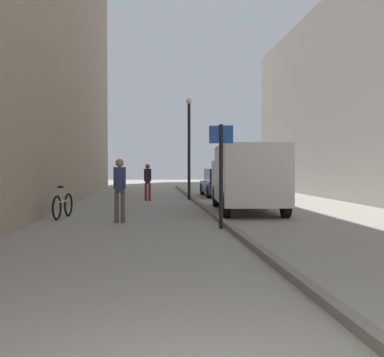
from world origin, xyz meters
TOP-DOWN VIEW (x-y plane):
  - ground_plane at (0.00, 12.00)m, footprint 80.00×80.00m
  - kerb_strip at (1.58, 12.00)m, footprint 0.16×40.00m
  - pedestrian_main_foreground at (-0.51, 18.15)m, footprint 0.33×0.22m
  - pedestrian_mid_block at (-1.22, 10.17)m, footprint 0.35×0.24m
  - delivery_van at (2.94, 12.94)m, footprint 2.37×5.65m
  - parked_car at (3.31, 20.95)m, footprint 1.84×4.20m
  - street_sign_post at (1.39, 8.73)m, footprint 0.59×0.19m
  - lamp_post at (1.42, 18.63)m, footprint 0.28×0.28m
  - bicycle_leaning at (-3.00, 11.44)m, footprint 0.30×1.76m

SIDE VIEW (x-z plane):
  - ground_plane at x=0.00m, z-range 0.00..0.00m
  - kerb_strip at x=1.58m, z-range 0.00..0.12m
  - bicycle_leaning at x=-3.00m, z-range -0.11..0.87m
  - parked_car at x=3.31m, z-range -0.01..1.44m
  - pedestrian_main_foreground at x=-0.51m, z-range 0.13..1.81m
  - pedestrian_mid_block at x=-1.22m, z-range 0.14..1.90m
  - delivery_van at x=2.94m, z-range 0.09..2.35m
  - street_sign_post at x=1.39m, z-range 0.25..2.85m
  - lamp_post at x=1.42m, z-range 0.34..5.10m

